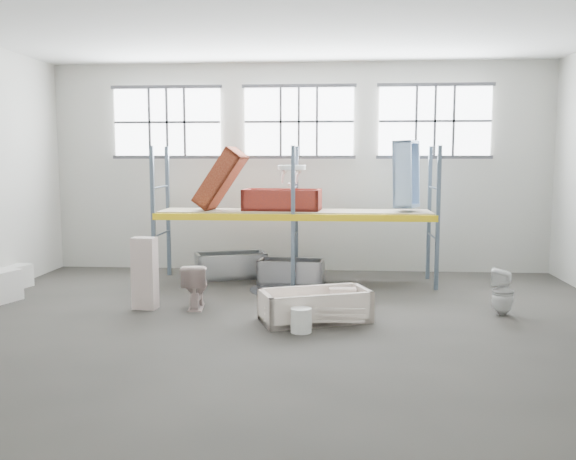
# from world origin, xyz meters

# --- Properties ---
(floor) EXTENTS (12.00, 10.00, 0.10)m
(floor) POSITION_xyz_m (0.00, 0.00, -0.05)
(floor) COLOR #43403A
(floor) RESTS_ON ground
(ceiling) EXTENTS (12.00, 10.00, 0.10)m
(ceiling) POSITION_xyz_m (0.00, 0.00, 5.05)
(ceiling) COLOR silver
(ceiling) RESTS_ON ground
(wall_back) EXTENTS (12.00, 0.10, 5.00)m
(wall_back) POSITION_xyz_m (0.00, 5.05, 2.50)
(wall_back) COLOR #B4B3A8
(wall_back) RESTS_ON ground
(wall_front) EXTENTS (12.00, 0.10, 5.00)m
(wall_front) POSITION_xyz_m (0.00, -5.05, 2.50)
(wall_front) COLOR #9C9B90
(wall_front) RESTS_ON ground
(window_left) EXTENTS (2.60, 0.04, 1.60)m
(window_left) POSITION_xyz_m (-3.20, 4.94, 3.60)
(window_left) COLOR white
(window_left) RESTS_ON wall_back
(window_mid) EXTENTS (2.60, 0.04, 1.60)m
(window_mid) POSITION_xyz_m (0.00, 4.94, 3.60)
(window_mid) COLOR white
(window_mid) RESTS_ON wall_back
(window_right) EXTENTS (2.60, 0.04, 1.60)m
(window_right) POSITION_xyz_m (3.20, 4.94, 3.60)
(window_right) COLOR white
(window_right) RESTS_ON wall_back
(rack_upright_la) EXTENTS (0.08, 0.08, 3.00)m
(rack_upright_la) POSITION_xyz_m (-3.00, 2.90, 1.50)
(rack_upright_la) COLOR slate
(rack_upright_la) RESTS_ON floor
(rack_upright_lb) EXTENTS (0.08, 0.08, 3.00)m
(rack_upright_lb) POSITION_xyz_m (-3.00, 4.10, 1.50)
(rack_upright_lb) COLOR slate
(rack_upright_lb) RESTS_ON floor
(rack_upright_ma) EXTENTS (0.08, 0.08, 3.00)m
(rack_upright_ma) POSITION_xyz_m (0.00, 2.90, 1.50)
(rack_upright_ma) COLOR slate
(rack_upright_ma) RESTS_ON floor
(rack_upright_mb) EXTENTS (0.08, 0.08, 3.00)m
(rack_upright_mb) POSITION_xyz_m (0.00, 4.10, 1.50)
(rack_upright_mb) COLOR slate
(rack_upright_mb) RESTS_ON floor
(rack_upright_ra) EXTENTS (0.08, 0.08, 3.00)m
(rack_upright_ra) POSITION_xyz_m (3.00, 2.90, 1.50)
(rack_upright_ra) COLOR slate
(rack_upright_ra) RESTS_ON floor
(rack_upright_rb) EXTENTS (0.08, 0.08, 3.00)m
(rack_upright_rb) POSITION_xyz_m (3.00, 4.10, 1.50)
(rack_upright_rb) COLOR slate
(rack_upright_rb) RESTS_ON floor
(rack_beam_front) EXTENTS (6.00, 0.10, 0.14)m
(rack_beam_front) POSITION_xyz_m (0.00, 2.90, 1.50)
(rack_beam_front) COLOR yellow
(rack_beam_front) RESTS_ON floor
(rack_beam_back) EXTENTS (6.00, 0.10, 0.14)m
(rack_beam_back) POSITION_xyz_m (0.00, 4.10, 1.50)
(rack_beam_back) COLOR yellow
(rack_beam_back) RESTS_ON floor
(shelf_deck) EXTENTS (5.90, 1.10, 0.03)m
(shelf_deck) POSITION_xyz_m (0.00, 3.50, 1.58)
(shelf_deck) COLOR gray
(shelf_deck) RESTS_ON floor
(wet_patch) EXTENTS (1.80, 1.80, 0.00)m
(wet_patch) POSITION_xyz_m (0.00, 2.70, 0.00)
(wet_patch) COLOR black
(wet_patch) RESTS_ON floor
(bathtub_beige) EXTENTS (1.99, 1.43, 0.53)m
(bathtub_beige) POSITION_xyz_m (0.56, 0.24, 0.27)
(bathtub_beige) COLOR #F4E0D0
(bathtub_beige) RESTS_ON floor
(cistern_spare) EXTENTS (0.47, 0.23, 0.45)m
(cistern_spare) POSITION_xyz_m (1.02, 0.57, 0.28)
(cistern_spare) COLOR beige
(cistern_spare) RESTS_ON bathtub_beige
(sink_in_tub) EXTENTS (0.58, 0.58, 0.17)m
(sink_in_tub) POSITION_xyz_m (0.63, 0.68, 0.16)
(sink_in_tub) COLOR beige
(sink_in_tub) RESTS_ON bathtub_beige
(toilet_beige) EXTENTS (0.56, 0.86, 0.83)m
(toilet_beige) POSITION_xyz_m (-1.67, 1.00, 0.41)
(toilet_beige) COLOR beige
(toilet_beige) RESTS_ON floor
(cistern_tall) EXTENTS (0.45, 0.32, 1.31)m
(cistern_tall) POSITION_xyz_m (-2.57, 0.87, 0.66)
(cistern_tall) COLOR beige
(cistern_tall) RESTS_ON floor
(toilet_white) EXTENTS (0.48, 0.47, 0.82)m
(toilet_white) POSITION_xyz_m (3.82, 0.90, 0.41)
(toilet_white) COLOR white
(toilet_white) RESTS_ON floor
(steel_tub_left) EXTENTS (1.73, 1.23, 0.58)m
(steel_tub_left) POSITION_xyz_m (-1.50, 3.87, 0.29)
(steel_tub_left) COLOR #A4A8AC
(steel_tub_left) RESTS_ON floor
(steel_tub_right) EXTENTS (1.47, 0.77, 0.52)m
(steel_tub_right) POSITION_xyz_m (-0.07, 3.37, 0.26)
(steel_tub_right) COLOR #A6A7AE
(steel_tub_right) RESTS_ON floor
(rust_tub_flat) EXTENTS (1.75, 0.93, 0.48)m
(rust_tub_flat) POSITION_xyz_m (-0.29, 3.60, 1.82)
(rust_tub_flat) COLOR maroon
(rust_tub_flat) RESTS_ON shelf_deck
(rust_tub_tilted) EXTENTS (1.23, 0.84, 1.39)m
(rust_tub_tilted) POSITION_xyz_m (-1.62, 3.37, 2.29)
(rust_tub_tilted) COLOR #9C4729
(rust_tub_tilted) RESTS_ON shelf_deck
(sink_on_shelf) EXTENTS (0.74, 0.65, 0.54)m
(sink_on_shelf) POSITION_xyz_m (-0.06, 3.38, 2.09)
(sink_on_shelf) COLOR white
(sink_on_shelf) RESTS_ON rust_tub_flat
(blue_tub_upright) EXTENTS (0.68, 0.79, 1.44)m
(blue_tub_upright) POSITION_xyz_m (2.40, 3.47, 2.40)
(blue_tub_upright) COLOR #91B0DB
(blue_tub_upright) RESTS_ON shelf_deck
(bucket) EXTENTS (0.35, 0.35, 0.39)m
(bucket) POSITION_xyz_m (0.36, -0.45, 0.19)
(bucket) COLOR white
(bucket) RESTS_ON floor
(carton_far) EXTENTS (0.72, 0.72, 0.48)m
(carton_far) POSITION_xyz_m (-5.94, 2.47, 0.24)
(carton_far) COLOR beige
(carton_far) RESTS_ON floor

